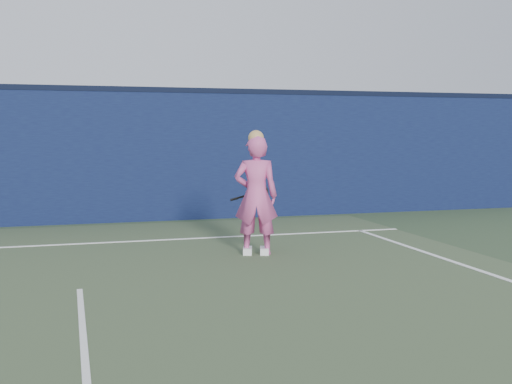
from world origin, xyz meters
name	(u,v)px	position (x,y,z in m)	size (l,w,h in m)	color
ground	(81,315)	(0.00, 0.00, 0.00)	(80.00, 80.00, 0.00)	#314429
backstop_wall	(73,158)	(0.00, 6.50, 1.25)	(24.00, 0.40, 2.50)	#0C1236
wall_cap	(71,89)	(0.00, 6.50, 2.55)	(24.00, 0.42, 0.10)	black
player	(256,195)	(2.44, 2.46, 0.85)	(0.70, 0.56, 1.76)	#CA4E90
racket	(256,193)	(2.57, 2.87, 0.83)	(0.55, 0.23, 0.31)	black
court_lines	(82,324)	(0.00, -0.33, 0.01)	(11.00, 12.04, 0.01)	white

